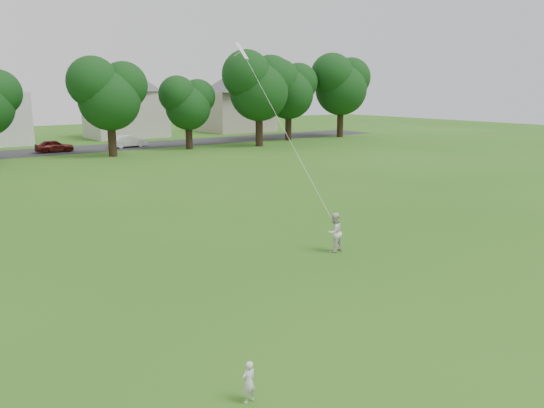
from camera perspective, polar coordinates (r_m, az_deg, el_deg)
ground at (r=15.20m, az=-0.42°, el=-10.59°), size 160.00×160.00×0.00m
toddler at (r=10.69m, az=-2.53°, el=-18.58°), size 0.33×0.24×0.86m
older_boy at (r=19.63m, az=6.70°, el=-3.05°), size 0.78×0.64×1.48m
kite at (r=21.50m, az=1.31°, el=8.01°), size 0.92×3.64×9.09m
tree_row at (r=48.45m, az=-24.07°, el=11.81°), size 79.55×9.19×10.34m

